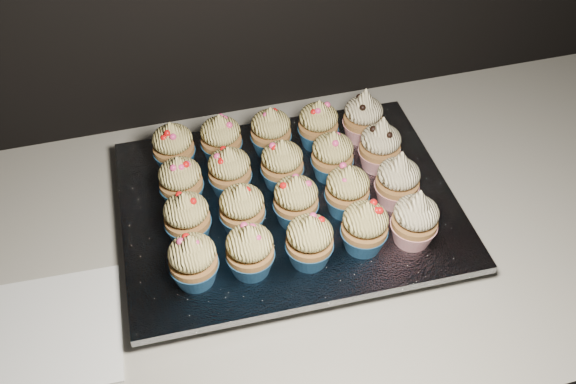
{
  "coord_description": "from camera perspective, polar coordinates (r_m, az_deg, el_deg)",
  "views": [
    {
      "loc": [
        -0.09,
        1.1,
        1.6
      ],
      "look_at": [
        0.08,
        1.73,
        0.95
      ],
      "focal_mm": 40.0,
      "sensor_mm": 36.0,
      "label": 1
    }
  ],
  "objects": [
    {
      "name": "cupcake_15",
      "position": [
        0.97,
        -10.15,
        3.98
      ],
      "size": [
        0.06,
        0.06,
        0.08
      ],
      "color": "navy",
      "rests_on": "foil_lining"
    },
    {
      "name": "cupcake_5",
      "position": [
        0.86,
        -8.96,
        -2.26
      ],
      "size": [
        0.06,
        0.06,
        0.08
      ],
      "color": "navy",
      "rests_on": "foil_lining"
    },
    {
      "name": "cupcake_2",
      "position": [
        0.83,
        1.93,
        -4.35
      ],
      "size": [
        0.06,
        0.06,
        0.08
      ],
      "color": "navy",
      "rests_on": "foil_lining"
    },
    {
      "name": "cupcake_12",
      "position": [
        0.93,
        -0.52,
        2.48
      ],
      "size": [
        0.06,
        0.06,
        0.08
      ],
      "color": "navy",
      "rests_on": "foil_lining"
    },
    {
      "name": "cupcake_13",
      "position": [
        0.94,
        3.96,
        3.23
      ],
      "size": [
        0.06,
        0.06,
        0.08
      ],
      "color": "navy",
      "rests_on": "foil_lining"
    },
    {
      "name": "cupcake_10",
      "position": [
        0.91,
        -9.51,
        0.94
      ],
      "size": [
        0.06,
        0.06,
        0.08
      ],
      "color": "navy",
      "rests_on": "foil_lining"
    },
    {
      "name": "worktop",
      "position": [
        0.94,
        -4.36,
        -5.27
      ],
      "size": [
        2.44,
        0.64,
        0.04
      ],
      "primitive_type": "cube",
      "color": "beige",
      "rests_on": "cabinet"
    },
    {
      "name": "cupcake_19",
      "position": [
        1.02,
        6.7,
        6.62
      ],
      "size": [
        0.06,
        0.06,
        0.1
      ],
      "color": "maroon",
      "rests_on": "foil_lining"
    },
    {
      "name": "cupcake_3",
      "position": [
        0.85,
        6.83,
        -3.11
      ],
      "size": [
        0.06,
        0.06,
        0.08
      ],
      "color": "navy",
      "rests_on": "foil_lining"
    },
    {
      "name": "cupcake_1",
      "position": [
        0.82,
        -3.4,
        -5.2
      ],
      "size": [
        0.06,
        0.06,
        0.08
      ],
      "color": "navy",
      "rests_on": "foil_lining"
    },
    {
      "name": "baking_tray",
      "position": [
        0.95,
        0.0,
        -1.68
      ],
      "size": [
        0.45,
        0.35,
        0.02
      ],
      "primitive_type": "cube",
      "rotation": [
        0.0,
        0.0,
        -0.03
      ],
      "color": "black",
      "rests_on": "worktop"
    },
    {
      "name": "cupcake_17",
      "position": [
        0.98,
        -1.53,
        5.38
      ],
      "size": [
        0.06,
        0.06,
        0.08
      ],
      "color": "navy",
      "rests_on": "foil_lining"
    },
    {
      "name": "cupcake_6",
      "position": [
        0.87,
        -4.1,
        -1.52
      ],
      "size": [
        0.06,
        0.06,
        0.08
      ],
      "color": "navy",
      "rests_on": "foil_lining"
    },
    {
      "name": "cupcake_16",
      "position": [
        0.98,
        -5.97,
        4.72
      ],
      "size": [
        0.06,
        0.06,
        0.08
      ],
      "color": "navy",
      "rests_on": "foil_lining"
    },
    {
      "name": "cupcake_7",
      "position": [
        0.88,
        0.71,
        -0.75
      ],
      "size": [
        0.06,
        0.06,
        0.08
      ],
      "color": "navy",
      "rests_on": "foil_lining"
    },
    {
      "name": "cupcake_4",
      "position": [
        0.86,
        11.23,
        -2.4
      ],
      "size": [
        0.06,
        0.06,
        0.1
      ],
      "color": "maroon",
      "rests_on": "foil_lining"
    },
    {
      "name": "cupcake_0",
      "position": [
        0.81,
        -8.43,
        -6.03
      ],
      "size": [
        0.06,
        0.06,
        0.08
      ],
      "color": "navy",
      "rests_on": "foil_lining"
    },
    {
      "name": "foil_lining",
      "position": [
        0.93,
        0.0,
        -0.96
      ],
      "size": [
        0.49,
        0.39,
        0.01
      ],
      "primitive_type": "cube",
      "rotation": [
        0.0,
        0.0,
        -0.03
      ],
      "color": "silver",
      "rests_on": "baking_tray"
    },
    {
      "name": "cupcake_11",
      "position": [
        0.92,
        -5.2,
        1.84
      ],
      "size": [
        0.06,
        0.06,
        0.08
      ],
      "color": "navy",
      "rests_on": "foil_lining"
    },
    {
      "name": "cupcake_18",
      "position": [
        1.0,
        2.71,
        5.99
      ],
      "size": [
        0.06,
        0.06,
        0.08
      ],
      "color": "navy",
      "rests_on": "foil_lining"
    },
    {
      "name": "cupcake_14",
      "position": [
        0.97,
        8.19,
        4.09
      ],
      "size": [
        0.06,
        0.06,
        0.1
      ],
      "color": "maroon",
      "rests_on": "foil_lining"
    },
    {
      "name": "cupcake_8",
      "position": [
        0.89,
        5.29,
        0.14
      ],
      "size": [
        0.06,
        0.06,
        0.08
      ],
      "color": "navy",
      "rests_on": "foil_lining"
    },
    {
      "name": "cupcake_9",
      "position": [
        0.91,
        9.72,
        1.02
      ],
      "size": [
        0.06,
        0.06,
        0.1
      ],
      "color": "maroon",
      "rests_on": "foil_lining"
    },
    {
      "name": "napkin",
      "position": [
        0.88,
        -20.44,
        -11.63
      ],
      "size": [
        0.19,
        0.19,
        0.0
      ],
      "primitive_type": "cube",
      "rotation": [
        0.0,
        0.0,
        -0.05
      ],
      "color": "white",
      "rests_on": "worktop"
    }
  ]
}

